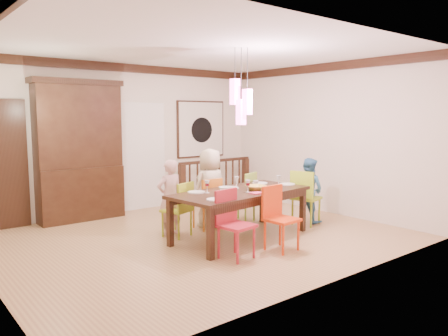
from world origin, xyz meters
TOP-DOWN VIEW (x-y plane):
  - floor at (0.00, 0.00)m, footprint 6.00×6.00m
  - ceiling at (0.00, 0.00)m, footprint 6.00×6.00m
  - wall_back at (0.00, 2.50)m, footprint 6.00×0.00m
  - wall_right at (3.00, 0.00)m, footprint 0.00×5.00m
  - crown_molding at (0.00, 0.00)m, footprint 6.00×5.00m
  - white_doorway at (0.35, 2.46)m, footprint 0.97×0.05m
  - painting at (1.80, 2.46)m, footprint 1.25×0.06m
  - pendant_cluster at (0.44, -0.47)m, footprint 0.27×0.21m
  - dining_table at (0.44, -0.47)m, footprint 2.34×1.25m
  - chair_far_left at (-0.27, 0.24)m, footprint 0.50×0.50m
  - chair_far_mid at (0.37, 0.33)m, footprint 0.41×0.41m
  - chair_far_right at (1.17, 0.35)m, footprint 0.52×0.52m
  - chair_near_left at (-0.24, -1.17)m, footprint 0.47×0.47m
  - chair_near_mid at (0.49, -1.29)m, footprint 0.44×0.44m
  - chair_end_right at (1.92, -0.51)m, footprint 0.53×0.53m
  - china_hutch at (-1.03, 2.30)m, footprint 1.61×0.46m
  - balustrade at (1.82, 1.95)m, footprint 1.94×0.18m
  - person_far_left at (-0.30, 0.40)m, footprint 0.44×0.29m
  - person_far_mid at (0.51, 0.40)m, footprint 0.66×0.43m
  - person_end_right at (2.09, -0.42)m, footprint 0.48×0.59m
  - serving_bowl at (0.66, -0.57)m, footprint 0.35×0.35m
  - small_bowl at (0.23, -0.34)m, footprint 0.26×0.26m
  - cup_left at (-0.02, -0.63)m, footprint 0.13×0.13m
  - cup_right at (0.96, -0.24)m, footprint 0.11×0.11m
  - plate_far_left at (-0.20, -0.19)m, footprint 0.26×0.26m
  - plate_far_mid at (0.46, -0.19)m, footprint 0.26×0.26m
  - plate_far_right at (1.15, -0.14)m, footprint 0.26×0.26m
  - plate_near_left at (-0.32, -0.83)m, footprint 0.26×0.26m
  - plate_near_mid at (0.77, -0.74)m, footprint 0.26×0.26m
  - plate_end_right at (1.44, -0.50)m, footprint 0.26×0.26m
  - wine_glass_a at (-0.09, -0.31)m, footprint 0.08×0.08m
  - wine_glass_b at (0.52, -0.28)m, footprint 0.08×0.08m
  - wine_glass_c at (0.41, -0.66)m, footprint 0.08×0.08m
  - wine_glass_d at (1.13, -0.60)m, footprint 0.08×0.08m
  - napkin at (0.45, -0.81)m, footprint 0.18×0.14m

SIDE VIEW (x-z plane):
  - floor at x=0.00m, z-range 0.00..0.00m
  - chair_far_mid at x=0.37m, z-range 0.06..0.93m
  - chair_far_left at x=-0.27m, z-range 0.06..0.93m
  - balustrade at x=1.82m, z-range 0.02..0.98m
  - chair_far_right at x=1.17m, z-range 0.06..0.96m
  - chair_near_mid at x=0.49m, z-range 0.07..0.97m
  - chair_near_left at x=-0.24m, z-range 0.07..0.98m
  - chair_end_right at x=1.92m, z-range 0.07..1.02m
  - person_end_right at x=2.09m, z-range 0.00..1.15m
  - person_far_left at x=-0.30m, z-range 0.00..1.21m
  - dining_table at x=0.44m, z-range 0.30..1.05m
  - person_far_mid at x=0.51m, z-range 0.00..1.34m
  - plate_far_left at x=-0.20m, z-range 0.75..0.76m
  - plate_far_mid at x=0.46m, z-range 0.75..0.76m
  - plate_far_right at x=1.15m, z-range 0.75..0.76m
  - plate_near_left at x=-0.32m, z-range 0.75..0.76m
  - plate_near_mid at x=0.77m, z-range 0.75..0.76m
  - plate_end_right at x=1.44m, z-range 0.75..0.76m
  - napkin at x=0.45m, z-range 0.75..0.76m
  - small_bowl at x=0.23m, z-range 0.75..0.81m
  - serving_bowl at x=0.66m, z-range 0.75..0.82m
  - cup_right at x=0.96m, z-range 0.75..0.83m
  - cup_left at x=-0.02m, z-range 0.75..0.84m
  - wine_glass_a at x=-0.09m, z-range 0.75..0.94m
  - wine_glass_b at x=0.52m, z-range 0.75..0.94m
  - wine_glass_c at x=0.41m, z-range 0.75..0.94m
  - wine_glass_d at x=1.13m, z-range 0.75..0.94m
  - white_doorway at x=0.35m, z-range -0.06..2.16m
  - china_hutch at x=-1.03m, z-range 0.00..2.54m
  - wall_back at x=0.00m, z-range -1.55..4.45m
  - wall_right at x=3.00m, z-range -1.05..3.95m
  - painting at x=1.80m, z-range 0.97..2.22m
  - pendant_cluster at x=0.44m, z-range 1.54..2.68m
  - crown_molding at x=0.00m, z-range 2.74..2.90m
  - ceiling at x=0.00m, z-range 2.90..2.90m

